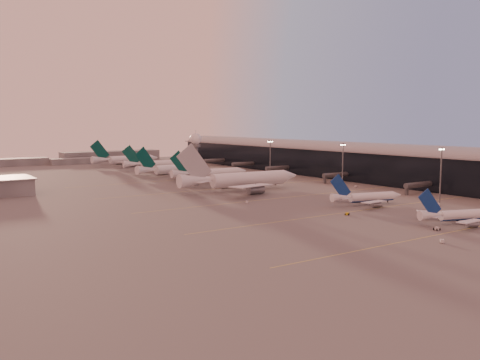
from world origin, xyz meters
TOP-DOWN VIEW (x-y plane):
  - ground at (0.00, 0.00)m, footprint 700.00×700.00m
  - taxiway_markings at (30.00, 56.00)m, footprint 180.00×185.25m
  - terminal at (107.88, 110.09)m, footprint 57.00×362.00m
  - radar_tower at (5.00, 120.00)m, footprint 6.40×6.40m
  - mast_a at (58.00, 0.00)m, footprint 3.60×0.56m
  - mast_b at (55.00, 55.00)m, footprint 3.60×0.56m
  - mast_c at (50.00, 110.00)m, footprint 3.60×0.56m
  - mast_d at (48.00, 200.00)m, footprint 3.60×0.56m
  - distant_horizon at (2.62, 325.14)m, footprint 165.00×37.50m
  - narrowbody_near at (28.43, -28.55)m, footprint 32.31×25.36m
  - narrowbody_mid at (32.84, 18.08)m, footprint 35.42×27.94m
  - widebody_white at (13.58, 86.08)m, footprint 72.60×58.10m
  - greentail_a at (24.48, 137.04)m, footprint 52.43×42.27m
  - greentail_b at (16.04, 171.72)m, footprint 55.92×44.77m
  - greentail_c at (26.27, 216.76)m, footprint 53.30×42.83m
  - greentail_d at (21.17, 268.34)m, footprint 60.14×48.39m
  - gsv_truck_a at (-1.69, -42.30)m, footprint 5.61×5.46m
  - gsv_tug_near at (12.27, -30.87)m, footprint 2.82×4.08m
  - gsv_catering_a at (56.67, -0.45)m, footprint 6.01×3.65m
  - gsv_tug_mid at (7.92, 5.44)m, footprint 3.52×4.06m
  - gsv_truck_b at (61.18, 33.35)m, footprint 5.62×3.01m
  - gsv_truck_c at (-7.55, 51.04)m, footprint 4.44×5.67m
  - gsv_catering_b at (73.17, 62.49)m, footprint 5.41×2.68m
  - gsv_tug_far at (24.45, 91.97)m, footprint 2.59×3.58m
  - gsv_tug_hangar at (53.30, 148.27)m, footprint 3.51×2.12m

SIDE VIEW (x-z plane):
  - ground at x=0.00m, z-range 0.00..0.00m
  - taxiway_markings at x=30.00m, z-range 0.00..0.02m
  - gsv_tug_far at x=24.45m, z-range 0.01..0.94m
  - gsv_tug_mid at x=7.92m, z-range 0.01..1.01m
  - gsv_tug_hangar at x=53.30m, z-range 0.01..1.01m
  - gsv_tug_near at x=12.27m, z-range 0.02..1.09m
  - gsv_truck_b at x=61.18m, z-range 0.02..2.18m
  - gsv_truck_c at x=-7.55m, z-range 0.02..2.22m
  - gsv_truck_a at x=-1.69m, z-range 0.02..2.35m
  - gsv_catering_b at x=73.17m, z-range 0.00..4.38m
  - gsv_catering_a at x=56.67m, z-range 0.00..4.60m
  - narrowbody_near at x=28.43m, z-range -3.89..9.18m
  - narrowbody_mid at x=32.84m, z-range -4.18..9.87m
  - greentail_a at x=24.48m, z-range -6.15..12.88m
  - greentail_c at x=26.27m, z-range -6.27..13.12m
  - greentail_b at x=16.04m, z-range -6.62..13.86m
  - greentail_d at x=21.17m, z-range -7.07..14.79m
  - distant_horizon at x=2.62m, z-range -0.61..8.39m
  - widebody_white at x=13.58m, z-range -8.34..17.19m
  - terminal at x=107.88m, z-range -1.00..22.04m
  - mast_a at x=58.00m, z-range 1.24..26.24m
  - mast_b at x=55.00m, z-range 1.24..26.24m
  - mast_c at x=50.00m, z-range 1.24..26.24m
  - mast_d at x=48.00m, z-range 1.24..26.24m
  - radar_tower at x=5.00m, z-range 5.40..36.50m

